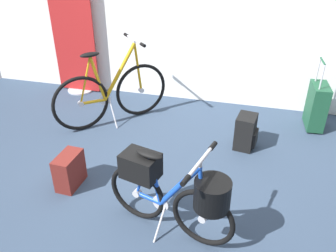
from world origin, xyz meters
TOP-DOWN VIEW (x-y plane):
  - ground_plane at (0.00, 0.00)m, footprint 6.05×6.05m
  - floor_banner_stand at (-1.61, 1.75)m, footprint 0.60×0.36m
  - folding_bike_foreground at (0.34, -0.53)m, footprint 1.05×0.52m
  - display_bike_left at (-0.79, 1.01)m, footprint 1.05×1.02m
  - rolling_suitcase at (1.55, 1.47)m, footprint 0.21×0.37m
  - backpack_on_floor at (-0.72, -0.21)m, footprint 0.21×0.31m
  - handbag_on_floor at (0.80, 0.84)m, footprint 0.25×0.28m

SIDE VIEW (x-z plane):
  - ground_plane at x=0.00m, z-range 0.00..0.00m
  - backpack_on_floor at x=-0.72m, z-range 0.00..0.32m
  - handbag_on_floor at x=0.80m, z-range 0.00..0.37m
  - rolling_suitcase at x=1.55m, z-range -0.13..0.70m
  - display_bike_left at x=-0.79m, z-range -0.12..0.87m
  - folding_bike_foreground at x=0.34m, z-range 0.03..0.79m
  - floor_banner_stand at x=-1.61m, z-range -0.09..1.65m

